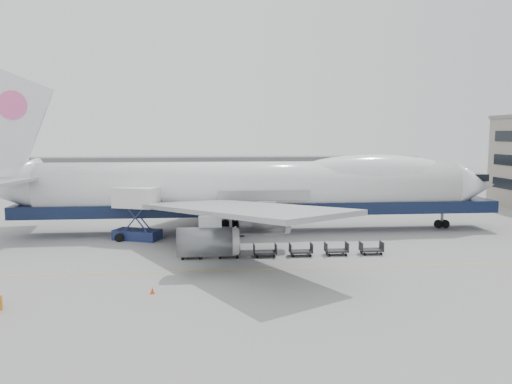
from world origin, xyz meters
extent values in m
plane|color=gray|center=(0.00, 0.00, 0.00)|extent=(260.00, 260.00, 0.00)
cube|color=gold|center=(0.00, -6.00, 0.01)|extent=(60.00, 0.15, 0.01)
cube|color=slate|center=(-10.00, 70.00, 3.50)|extent=(110.00, 8.00, 7.00)
cylinder|color=white|center=(0.00, 12.00, 5.70)|extent=(52.00, 6.40, 6.40)
cube|color=#0F1937|center=(1.00, 12.00, 3.14)|extent=(60.00, 5.76, 1.50)
cone|color=white|center=(29.00, 12.00, 5.70)|extent=(6.00, 6.40, 6.40)
cone|color=white|center=(-30.50, 12.00, 6.30)|extent=(9.00, 6.40, 6.40)
ellipsoid|color=white|center=(15.60, 12.00, 7.46)|extent=(20.67, 5.78, 4.56)
cube|color=white|center=(-29.00, 12.00, 13.20)|extent=(10.52, 0.50, 13.56)
cylinder|color=pink|center=(-28.50, 12.00, 15.70)|extent=(3.40, 0.30, 3.40)
cube|color=#9EA0A3|center=(-3.00, -2.28, 5.10)|extent=(20.35, 26.74, 2.26)
cube|color=#9EA0A3|center=(-3.00, 26.28, 5.10)|extent=(20.35, 26.74, 2.26)
cylinder|color=#595B60|center=(-6.00, 31.00, 2.90)|extent=(4.80, 2.60, 2.60)
cylinder|color=#595B60|center=(0.00, 22.00, 2.90)|extent=(4.80, 2.60, 2.60)
cylinder|color=#595B60|center=(0.00, 2.00, 2.90)|extent=(4.80, 2.60, 2.60)
cylinder|color=#595B60|center=(-6.00, -7.00, 2.90)|extent=(4.80, 2.60, 2.60)
cylinder|color=slate|center=(25.00, 12.00, 1.25)|extent=(0.36, 0.36, 2.50)
cylinder|color=black|center=(25.00, 12.00, 0.55)|extent=(1.10, 0.45, 1.10)
cylinder|color=slate|center=(-3.00, 9.00, 1.25)|extent=(0.36, 0.36, 2.50)
cylinder|color=black|center=(-3.00, 9.00, 0.55)|extent=(1.10, 0.45, 1.10)
cylinder|color=slate|center=(-3.00, 15.00, 1.25)|extent=(0.36, 0.36, 2.50)
cylinder|color=black|center=(-3.00, 15.00, 0.55)|extent=(1.10, 0.45, 1.10)
cube|color=navy|center=(-13.97, 8.50, 0.59)|extent=(5.90, 4.34, 1.17)
cube|color=silver|center=(-13.97, 8.50, 5.00)|extent=(5.58, 4.38, 2.35)
cube|color=navy|center=(-13.97, 7.33, 2.80)|extent=(3.58, 1.51, 4.20)
cube|color=navy|center=(-13.97, 9.67, 2.80)|extent=(3.58, 1.51, 4.20)
cube|color=slate|center=(-13.97, 10.21, 5.00)|extent=(2.85, 2.13, 0.15)
cylinder|color=black|center=(-15.89, 7.43, 0.48)|extent=(0.96, 0.37, 0.96)
cylinder|color=black|center=(-15.89, 9.57, 0.48)|extent=(0.96, 0.37, 0.96)
cylinder|color=black|center=(-12.05, 7.43, 0.48)|extent=(0.96, 0.37, 0.96)
cylinder|color=black|center=(-12.05, 9.57, 0.48)|extent=(0.96, 0.37, 0.96)
cone|color=#DF480B|center=(-10.03, -12.06, 0.26)|extent=(0.34, 0.34, 0.52)
cube|color=#DF480B|center=(-10.03, -12.06, 0.01)|extent=(0.36, 0.36, 0.03)
cube|color=#2D2D30|center=(-7.35, -1.22, 0.45)|extent=(2.30, 1.35, 0.18)
cube|color=#2D2D30|center=(-8.45, -1.22, 0.85)|extent=(0.08, 1.35, 0.90)
cube|color=#2D2D30|center=(-6.25, -1.22, 0.85)|extent=(0.08, 1.35, 0.90)
cylinder|color=black|center=(-8.20, -1.77, 0.15)|extent=(0.30, 0.12, 0.30)
cylinder|color=black|center=(-8.20, -0.67, 0.15)|extent=(0.30, 0.12, 0.30)
cylinder|color=black|center=(-6.50, -1.77, 0.15)|extent=(0.30, 0.12, 0.30)
cylinder|color=black|center=(-6.50, -0.67, 0.15)|extent=(0.30, 0.12, 0.30)
cube|color=#2D2D30|center=(-3.68, -1.22, 0.45)|extent=(2.30, 1.35, 0.18)
cube|color=#2D2D30|center=(-4.78, -1.22, 0.85)|extent=(0.08, 1.35, 0.90)
cube|color=#2D2D30|center=(-2.58, -1.22, 0.85)|extent=(0.08, 1.35, 0.90)
cylinder|color=black|center=(-4.53, -1.77, 0.15)|extent=(0.30, 0.12, 0.30)
cylinder|color=black|center=(-4.53, -0.67, 0.15)|extent=(0.30, 0.12, 0.30)
cylinder|color=black|center=(-2.83, -1.77, 0.15)|extent=(0.30, 0.12, 0.30)
cylinder|color=black|center=(-2.83, -0.67, 0.15)|extent=(0.30, 0.12, 0.30)
cube|color=#2D2D30|center=(-0.01, -1.22, 0.45)|extent=(2.30, 1.35, 0.18)
cube|color=#2D2D30|center=(-1.11, -1.22, 0.85)|extent=(0.08, 1.35, 0.90)
cube|color=#2D2D30|center=(1.09, -1.22, 0.85)|extent=(0.08, 1.35, 0.90)
cylinder|color=black|center=(-0.86, -1.77, 0.15)|extent=(0.30, 0.12, 0.30)
cylinder|color=black|center=(-0.86, -0.67, 0.15)|extent=(0.30, 0.12, 0.30)
cylinder|color=black|center=(0.84, -1.77, 0.15)|extent=(0.30, 0.12, 0.30)
cylinder|color=black|center=(0.84, -0.67, 0.15)|extent=(0.30, 0.12, 0.30)
cube|color=#2D2D30|center=(3.67, -1.22, 0.45)|extent=(2.30, 1.35, 0.18)
cube|color=#2D2D30|center=(2.57, -1.22, 0.85)|extent=(0.08, 1.35, 0.90)
cube|color=#2D2D30|center=(4.77, -1.22, 0.85)|extent=(0.08, 1.35, 0.90)
cylinder|color=black|center=(2.82, -1.77, 0.15)|extent=(0.30, 0.12, 0.30)
cylinder|color=black|center=(2.82, -0.67, 0.15)|extent=(0.30, 0.12, 0.30)
cylinder|color=black|center=(4.52, -1.77, 0.15)|extent=(0.30, 0.12, 0.30)
cylinder|color=black|center=(4.52, -0.67, 0.15)|extent=(0.30, 0.12, 0.30)
cube|color=#2D2D30|center=(7.34, -1.22, 0.45)|extent=(2.30, 1.35, 0.18)
cube|color=#2D2D30|center=(6.24, -1.22, 0.85)|extent=(0.08, 1.35, 0.90)
cube|color=#2D2D30|center=(8.44, -1.22, 0.85)|extent=(0.08, 1.35, 0.90)
cylinder|color=black|center=(6.49, -1.77, 0.15)|extent=(0.30, 0.12, 0.30)
cylinder|color=black|center=(6.49, -0.67, 0.15)|extent=(0.30, 0.12, 0.30)
cylinder|color=black|center=(8.19, -1.77, 0.15)|extent=(0.30, 0.12, 0.30)
cylinder|color=black|center=(8.19, -0.67, 0.15)|extent=(0.30, 0.12, 0.30)
cube|color=#2D2D30|center=(11.01, -1.22, 0.45)|extent=(2.30, 1.35, 0.18)
cube|color=#2D2D30|center=(9.91, -1.22, 0.85)|extent=(0.08, 1.35, 0.90)
cube|color=#2D2D30|center=(12.11, -1.22, 0.85)|extent=(0.08, 1.35, 0.90)
cylinder|color=black|center=(10.16, -1.77, 0.15)|extent=(0.30, 0.12, 0.30)
cylinder|color=black|center=(10.16, -0.67, 0.15)|extent=(0.30, 0.12, 0.30)
cylinder|color=black|center=(11.86, -1.77, 0.15)|extent=(0.30, 0.12, 0.30)
cylinder|color=black|center=(11.86, -0.67, 0.15)|extent=(0.30, 0.12, 0.30)
camera|label=1|loc=(-5.66, -50.10, 12.23)|focal=35.00mm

